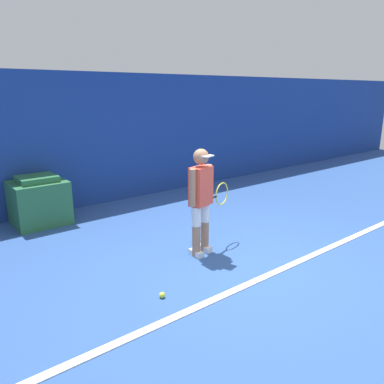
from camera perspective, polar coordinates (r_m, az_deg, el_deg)
name	(u,v)px	position (r m, az deg, el deg)	size (l,w,h in m)	color
ground_plane	(248,266)	(5.26, 8.47, -11.03)	(24.00, 24.00, 0.00)	#2D5193
back_wall	(109,139)	(8.05, -12.57, 7.88)	(24.00, 0.10, 2.67)	navy
court_baseline	(268,275)	(5.04, 11.57, -12.31)	(21.60, 0.10, 0.01)	white
tennis_player	(202,197)	(5.29, 1.46, -0.81)	(0.96, 0.39, 1.54)	#A37556
tennis_ball	(162,295)	(4.48, -4.58, -15.38)	(0.07, 0.07, 0.07)	#D1E533
covered_chair	(39,201)	(7.18, -22.26, -1.31)	(0.91, 0.83, 0.87)	#28663D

